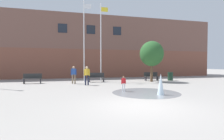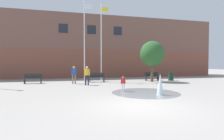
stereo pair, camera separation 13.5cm
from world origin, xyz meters
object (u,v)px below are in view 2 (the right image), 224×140
(park_bench_under_right_flagpole, at_px, (97,77))
(flagpole_left, at_px, (85,39))
(flagpole_right, at_px, (101,40))
(street_tree_near_building, at_px, (152,54))
(trash_can, at_px, (171,76))
(park_bench_near_trashcan, at_px, (152,76))
(adult_near_bench, at_px, (74,73))
(child_in_fountain, at_px, (123,82))
(adult_watching, at_px, (87,74))
(park_bench_far_left, at_px, (33,78))

(park_bench_under_right_flagpole, height_order, flagpole_left, flagpole_left)
(flagpole_right, bearing_deg, street_tree_near_building, -19.72)
(trash_can, relative_size, street_tree_near_building, 0.22)
(park_bench_under_right_flagpole, height_order, trash_can, park_bench_under_right_flagpole)
(trash_can, bearing_deg, street_tree_near_building, -166.40)
(park_bench_near_trashcan, distance_m, adult_near_bench, 8.36)
(child_in_fountain, bearing_deg, flagpole_right, -119.14)
(flagpole_right, bearing_deg, park_bench_under_right_flagpole, -132.08)
(adult_watching, bearing_deg, trash_can, -25.48)
(trash_can, bearing_deg, park_bench_near_trashcan, 165.08)
(flagpole_left, distance_m, trash_can, 10.00)
(flagpole_left, xyz_separation_m, trash_can, (9.13, -1.13, -3.92))
(park_bench_near_trashcan, distance_m, flagpole_right, 6.64)
(park_bench_under_right_flagpole, distance_m, flagpole_right, 3.90)
(park_bench_under_right_flagpole, xyz_separation_m, flagpole_left, (-1.13, 0.67, 3.89))
(child_in_fountain, height_order, trash_can, child_in_fountain)
(child_in_fountain, height_order, flagpole_right, flagpole_right)
(park_bench_under_right_flagpole, xyz_separation_m, adult_near_bench, (-2.25, -1.06, 0.45))
(adult_near_bench, bearing_deg, trash_can, -172.03)
(street_tree_near_building, bearing_deg, park_bench_near_trashcan, 64.09)
(street_tree_near_building, bearing_deg, flagpole_right, 160.28)
(child_in_fountain, distance_m, flagpole_left, 8.26)
(adult_near_bench, height_order, flagpole_right, flagpole_right)
(adult_watching, bearing_deg, street_tree_near_building, -26.05)
(park_bench_under_right_flagpole, height_order, street_tree_near_building, street_tree_near_building)
(street_tree_near_building, bearing_deg, flagpole_left, 165.19)
(trash_can, distance_m, street_tree_near_building, 3.53)
(flagpole_right, bearing_deg, adult_watching, -120.37)
(park_bench_far_left, bearing_deg, street_tree_near_building, -5.64)
(adult_watching, distance_m, street_tree_near_building, 7.07)
(park_bench_under_right_flagpole, distance_m, child_in_fountain, 6.48)
(park_bench_under_right_flagpole, distance_m, adult_watching, 2.76)
(park_bench_near_trashcan, bearing_deg, adult_watching, -160.90)
(trash_can, bearing_deg, adult_near_bench, -176.65)
(adult_near_bench, relative_size, flagpole_left, 0.19)
(park_bench_under_right_flagpole, height_order, adult_near_bench, adult_near_bench)
(adult_near_bench, bearing_deg, park_bench_near_trashcan, -167.60)
(flagpole_left, xyz_separation_m, street_tree_near_building, (6.59, -1.74, -1.55))
(adult_watching, xyz_separation_m, trash_can, (9.22, 1.98, -0.48))
(park_bench_far_left, height_order, park_bench_near_trashcan, same)
(park_bench_under_right_flagpole, bearing_deg, flagpole_right, 47.92)
(park_bench_far_left, height_order, flagpole_right, flagpole_right)
(park_bench_far_left, relative_size, adult_near_bench, 1.01)
(adult_watching, bearing_deg, adult_near_bench, 89.40)
(park_bench_far_left, distance_m, park_bench_under_right_flagpole, 5.91)
(flagpole_right, xyz_separation_m, street_tree_near_building, (4.86, -1.74, -1.46))
(adult_near_bench, height_order, flagpole_left, flagpole_left)
(child_in_fountain, distance_m, street_tree_near_building, 7.49)
(park_bench_far_left, relative_size, park_bench_near_trashcan, 1.00)
(park_bench_near_trashcan, relative_size, trash_can, 1.78)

